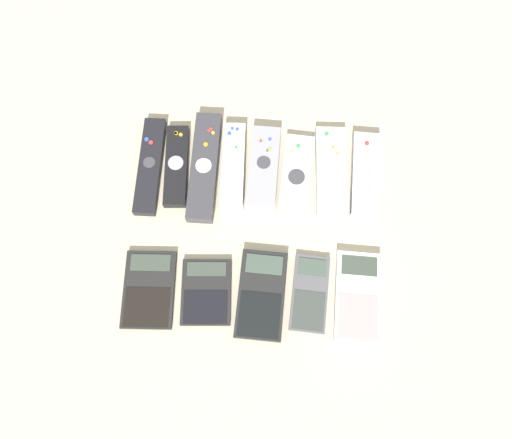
% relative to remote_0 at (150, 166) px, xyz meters
% --- Properties ---
extents(ground_plane, '(3.00, 3.00, 0.00)m').
position_rel_remote_0_xyz_m(ground_plane, '(0.21, -0.13, -0.01)').
color(ground_plane, '#B2A88E').
extents(remote_0, '(0.04, 0.20, 0.02)m').
position_rel_remote_0_xyz_m(remote_0, '(0.00, 0.00, 0.00)').
color(remote_0, black).
rests_on(remote_0, ground_plane).
extents(remote_1, '(0.05, 0.17, 0.02)m').
position_rel_remote_0_xyz_m(remote_1, '(0.05, 0.00, -0.00)').
color(remote_1, black).
rests_on(remote_1, ground_plane).
extents(remote_2, '(0.05, 0.22, 0.03)m').
position_rel_remote_0_xyz_m(remote_2, '(0.11, 0.00, 0.00)').
color(remote_2, '#333338').
rests_on(remote_2, ground_plane).
extents(remote_3, '(0.05, 0.17, 0.03)m').
position_rel_remote_0_xyz_m(remote_3, '(0.16, 0.01, 0.00)').
color(remote_3, silver).
rests_on(remote_3, ground_plane).
extents(remote_4, '(0.06, 0.17, 0.03)m').
position_rel_remote_0_xyz_m(remote_4, '(0.22, 0.01, 0.00)').
color(remote_4, gray).
rests_on(remote_4, ground_plane).
extents(remote_5, '(0.07, 0.15, 0.02)m').
position_rel_remote_0_xyz_m(remote_5, '(0.28, 0.00, 0.00)').
color(remote_5, silver).
rests_on(remote_5, ground_plane).
extents(remote_6, '(0.06, 0.18, 0.02)m').
position_rel_remote_0_xyz_m(remote_6, '(0.35, 0.01, 0.00)').
color(remote_6, silver).
rests_on(remote_6, ground_plane).
extents(remote_7, '(0.06, 0.17, 0.03)m').
position_rel_remote_0_xyz_m(remote_7, '(0.41, 0.01, 0.00)').
color(remote_7, '#B7B7BC').
rests_on(remote_7, ground_plane).
extents(calculator_0, '(0.10, 0.14, 0.01)m').
position_rel_remote_0_xyz_m(calculator_0, '(0.03, -0.24, -0.00)').
color(calculator_0, black).
rests_on(calculator_0, ground_plane).
extents(calculator_1, '(0.09, 0.12, 0.01)m').
position_rel_remote_0_xyz_m(calculator_1, '(0.13, -0.24, -0.00)').
color(calculator_1, black).
rests_on(calculator_1, ground_plane).
extents(calculator_2, '(0.09, 0.16, 0.02)m').
position_rel_remote_0_xyz_m(calculator_2, '(0.23, -0.24, -0.00)').
color(calculator_2, black).
rests_on(calculator_2, ground_plane).
extents(calculator_3, '(0.07, 0.14, 0.01)m').
position_rel_remote_0_xyz_m(calculator_3, '(0.31, -0.23, -0.00)').
color(calculator_3, '#4C4C51').
rests_on(calculator_3, ground_plane).
extents(calculator_4, '(0.08, 0.16, 0.02)m').
position_rel_remote_0_xyz_m(calculator_4, '(0.40, -0.23, -0.00)').
color(calculator_4, silver).
rests_on(calculator_4, ground_plane).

